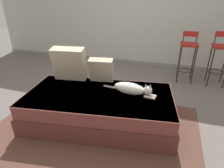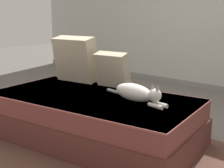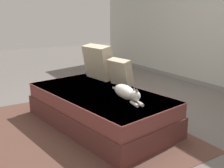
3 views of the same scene
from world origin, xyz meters
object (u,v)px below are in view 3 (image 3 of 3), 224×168
object	(u,v)px
throw_pillow_corner	(98,62)
throw_pillow_middle	(120,72)
couch	(99,108)
cat	(126,92)

from	to	relation	value
throw_pillow_corner	throw_pillow_middle	world-z (taller)	throw_pillow_corner
couch	throw_pillow_middle	distance (m)	0.57
throw_pillow_corner	cat	bearing A→B (deg)	-10.76
throw_pillow_corner	throw_pillow_middle	distance (m)	0.49
throw_pillow_middle	cat	distance (m)	0.59
throw_pillow_corner	throw_pillow_middle	size ratio (longest dim) A/B	1.38
throw_pillow_middle	cat	size ratio (longest dim) A/B	0.50
couch	throw_pillow_middle	world-z (taller)	throw_pillow_middle
throw_pillow_corner	throw_pillow_middle	xyz separation A→B (m)	(0.48, 0.07, -0.07)
throw_pillow_middle	cat	xyz separation A→B (m)	(0.52, -0.26, -0.11)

